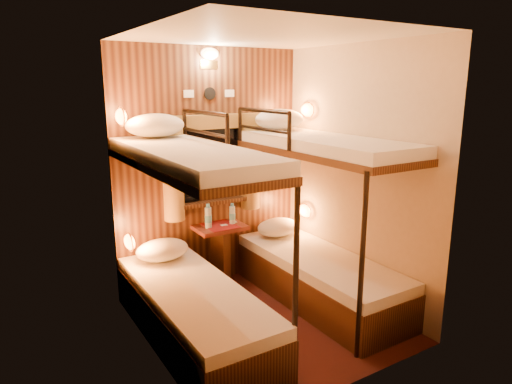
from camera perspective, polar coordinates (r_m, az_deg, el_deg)
floor at (r=4.19m, az=1.17°, el=-15.75°), size 2.10×2.10×0.00m
ceiling at (r=3.68m, az=1.36°, el=18.96°), size 2.10×2.10×0.00m
wall_back at (r=4.66m, az=-5.79°, el=2.89°), size 2.40×0.00×2.40m
wall_front at (r=2.96m, az=12.37°, el=-3.40°), size 2.40×0.00×2.40m
wall_left at (r=3.34m, az=-13.31°, el=-1.56°), size 0.00×2.40×2.40m
wall_right at (r=4.37m, az=12.33°, el=1.97°), size 0.00×2.40×2.40m
back_panel at (r=4.65m, az=-5.71°, el=2.86°), size 2.00×0.03×2.40m
bunk_left at (r=3.73m, az=-7.91°, el=-10.19°), size 0.72×1.90×1.82m
bunk_right at (r=4.37m, az=7.92°, el=-6.62°), size 0.72×1.90×1.82m
window at (r=4.62m, az=-5.53°, el=2.57°), size 1.00×0.12×0.79m
curtains at (r=4.58m, az=-5.37°, el=3.53°), size 1.10×0.22×1.00m
back_fixtures at (r=4.54m, az=-5.81°, el=15.88°), size 0.54×0.09×0.48m
reading_lamps at (r=4.34m, az=-3.77°, el=2.71°), size 2.00×0.20×1.25m
table at (r=4.69m, az=-4.48°, el=-6.95°), size 0.50×0.34×0.66m
bottle_left at (r=4.53m, az=-5.99°, el=-3.20°), size 0.07×0.07×0.24m
bottle_right at (r=4.64m, az=-2.98°, el=-2.91°), size 0.06×0.06×0.22m
sachet_a at (r=4.72m, az=-2.88°, el=-3.76°), size 0.08×0.06×0.01m
sachet_b at (r=4.62m, az=-4.02°, el=-4.16°), size 0.07×0.06×0.01m
pillow_lower_left at (r=4.32m, az=-11.62°, el=-7.09°), size 0.49×0.35×0.19m
pillow_lower_right at (r=4.89m, az=2.76°, el=-4.41°), size 0.47×0.34×0.19m
pillow_upper_left at (r=4.09m, az=-12.51°, el=8.13°), size 0.52×0.37×0.20m
pillow_upper_right at (r=4.67m, az=2.94°, el=9.06°), size 0.53×0.38×0.21m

